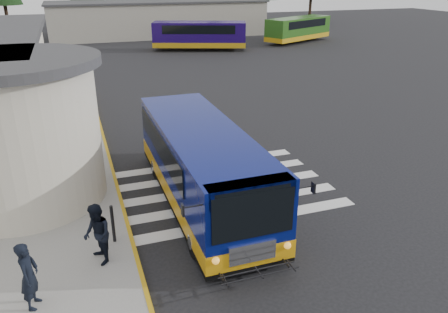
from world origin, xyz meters
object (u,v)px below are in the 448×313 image
object	(u,v)px
far_bus_a	(200,34)
transit_bus	(202,168)
pedestrian_a	(29,276)
bollard	(113,224)
far_bus_b	(298,28)
pedestrian_b	(97,235)

from	to	relation	value
far_bus_a	transit_bus	bearing A→B (deg)	-176.30
far_bus_a	pedestrian_a	bearing A→B (deg)	177.67
pedestrian_a	transit_bus	bearing A→B (deg)	-39.43
transit_bus	bollard	xyz separation A→B (m)	(-3.15, -1.65, -0.55)
transit_bus	far_bus_b	size ratio (longest dim) A/B	1.03
pedestrian_a	pedestrian_b	world-z (taller)	pedestrian_b
transit_bus	pedestrian_a	size ratio (longest dim) A/B	5.62
transit_bus	pedestrian_b	size ratio (longest dim) A/B	5.60
far_bus_b	bollard	bearing A→B (deg)	118.63
pedestrian_a	far_bus_a	xyz separation A→B (m)	(14.25, 34.84, 0.57)
bollard	far_bus_b	bearing A→B (deg)	54.72
bollard	pedestrian_b	bearing A→B (deg)	-118.25
pedestrian_b	transit_bus	bearing A→B (deg)	112.26
pedestrian_a	bollard	world-z (taller)	pedestrian_a
pedestrian_b	far_bus_b	distance (m)	43.20
pedestrian_a	bollard	distance (m)	2.94
pedestrian_a	far_bus_a	bearing A→B (deg)	-7.28
pedestrian_b	far_bus_b	bearing A→B (deg)	132.35
transit_bus	pedestrian_a	world-z (taller)	transit_bus
transit_bus	far_bus_a	bearing A→B (deg)	73.77
transit_bus	bollard	distance (m)	3.60
pedestrian_a	bollard	xyz separation A→B (m)	(2.05, 2.08, -0.27)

